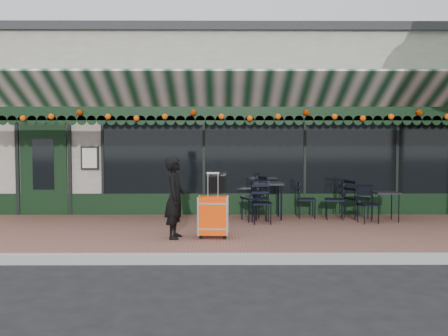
{
  "coord_description": "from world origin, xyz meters",
  "views": [
    {
      "loc": [
        -0.58,
        -7.27,
        1.85
      ],
      "look_at": [
        -0.53,
        1.6,
        1.39
      ],
      "focal_mm": 38.0,
      "sensor_mm": 36.0,
      "label": 1
    }
  ],
  "objects_px": {
    "cafe_table_a": "(385,195)",
    "chair_b_right": "(306,200)",
    "chair_a_right": "(356,199)",
    "chair_b_front": "(261,204)",
    "woman": "(175,197)",
    "chair_b_left": "(254,198)",
    "cafe_table_b": "(268,186)",
    "suitcase": "(213,216)",
    "chair_a_left": "(334,200)",
    "chair_a_front": "(368,205)"
  },
  "relations": [
    {
      "from": "chair_a_front",
      "to": "chair_b_right",
      "type": "height_order",
      "value": "chair_b_right"
    },
    {
      "from": "chair_a_right",
      "to": "chair_b_front",
      "type": "xyz_separation_m",
      "value": [
        -2.21,
        -0.69,
        -0.02
      ]
    },
    {
      "from": "suitcase",
      "to": "chair_a_left",
      "type": "height_order",
      "value": "suitcase"
    },
    {
      "from": "cafe_table_b",
      "to": "chair_b_left",
      "type": "distance_m",
      "value": 0.5
    },
    {
      "from": "cafe_table_a",
      "to": "chair_b_front",
      "type": "bearing_deg",
      "value": -173.83
    },
    {
      "from": "cafe_table_b",
      "to": "chair_b_left",
      "type": "relative_size",
      "value": 0.83
    },
    {
      "from": "chair_a_left",
      "to": "chair_a_right",
      "type": "xyz_separation_m",
      "value": [
        0.53,
        0.1,
        0.02
      ]
    },
    {
      "from": "woman",
      "to": "cafe_table_a",
      "type": "relative_size",
      "value": 2.29
    },
    {
      "from": "woman",
      "to": "suitcase",
      "type": "distance_m",
      "value": 0.76
    },
    {
      "from": "suitcase",
      "to": "chair_a_front",
      "type": "distance_m",
      "value": 3.64
    },
    {
      "from": "woman",
      "to": "chair_a_front",
      "type": "relative_size",
      "value": 1.88
    },
    {
      "from": "chair_a_left",
      "to": "chair_b_right",
      "type": "distance_m",
      "value": 0.62
    },
    {
      "from": "cafe_table_b",
      "to": "chair_a_left",
      "type": "bearing_deg",
      "value": -2.86
    },
    {
      "from": "cafe_table_b",
      "to": "chair_a_right",
      "type": "height_order",
      "value": "chair_a_right"
    },
    {
      "from": "suitcase",
      "to": "chair_a_front",
      "type": "xyz_separation_m",
      "value": [
        3.28,
        1.58,
        -0.0
      ]
    },
    {
      "from": "woman",
      "to": "chair_b_left",
      "type": "relative_size",
      "value": 1.48
    },
    {
      "from": "chair_a_right",
      "to": "chair_a_front",
      "type": "distance_m",
      "value": 0.65
    },
    {
      "from": "chair_a_left",
      "to": "chair_a_right",
      "type": "relative_size",
      "value": 0.96
    },
    {
      "from": "cafe_table_a",
      "to": "chair_a_left",
      "type": "bearing_deg",
      "value": 164.44
    },
    {
      "from": "cafe_table_a",
      "to": "chair_a_right",
      "type": "distance_m",
      "value": 0.67
    },
    {
      "from": "woman",
      "to": "cafe_table_b",
      "type": "distance_m",
      "value": 2.89
    },
    {
      "from": "woman",
      "to": "cafe_table_a",
      "type": "distance_m",
      "value": 4.78
    },
    {
      "from": "woman",
      "to": "cafe_table_a",
      "type": "bearing_deg",
      "value": -62.99
    },
    {
      "from": "suitcase",
      "to": "chair_b_front",
      "type": "relative_size",
      "value": 1.4
    },
    {
      "from": "chair_a_left",
      "to": "chair_b_right",
      "type": "xyz_separation_m",
      "value": [
        -0.59,
        0.19,
        -0.01
      ]
    },
    {
      "from": "suitcase",
      "to": "chair_a_front",
      "type": "bearing_deg",
      "value": 29.06
    },
    {
      "from": "chair_a_left",
      "to": "chair_a_front",
      "type": "xyz_separation_m",
      "value": [
        0.59,
        -0.54,
        -0.03
      ]
    },
    {
      "from": "chair_b_right",
      "to": "cafe_table_a",
      "type": "bearing_deg",
      "value": -103.18
    },
    {
      "from": "woman",
      "to": "suitcase",
      "type": "height_order",
      "value": "woman"
    },
    {
      "from": "cafe_table_b",
      "to": "chair_a_right",
      "type": "relative_size",
      "value": 0.93
    },
    {
      "from": "chair_a_left",
      "to": "chair_a_front",
      "type": "relative_size",
      "value": 1.09
    },
    {
      "from": "woman",
      "to": "chair_b_front",
      "type": "height_order",
      "value": "woman"
    },
    {
      "from": "chair_b_front",
      "to": "chair_a_right",
      "type": "bearing_deg",
      "value": 14.09
    },
    {
      "from": "cafe_table_a",
      "to": "chair_b_right",
      "type": "distance_m",
      "value": 1.71
    },
    {
      "from": "suitcase",
      "to": "chair_b_front",
      "type": "height_order",
      "value": "suitcase"
    },
    {
      "from": "suitcase",
      "to": "chair_b_right",
      "type": "bearing_deg",
      "value": 51.14
    },
    {
      "from": "suitcase",
      "to": "cafe_table_b",
      "type": "height_order",
      "value": "suitcase"
    },
    {
      "from": "cafe_table_a",
      "to": "chair_a_front",
      "type": "distance_m",
      "value": 0.55
    },
    {
      "from": "suitcase",
      "to": "chair_b_right",
      "type": "xyz_separation_m",
      "value": [
        2.09,
        2.31,
        0.02
      ]
    },
    {
      "from": "chair_a_front",
      "to": "chair_a_left",
      "type": "bearing_deg",
      "value": 128.45
    },
    {
      "from": "chair_b_left",
      "to": "chair_b_front",
      "type": "bearing_deg",
      "value": 1.46
    },
    {
      "from": "woman",
      "to": "chair_b_left",
      "type": "bearing_deg",
      "value": -34.61
    },
    {
      "from": "chair_a_right",
      "to": "chair_b_right",
      "type": "relative_size",
      "value": 1.07
    },
    {
      "from": "woman",
      "to": "chair_b_left",
      "type": "distance_m",
      "value": 2.47
    },
    {
      "from": "suitcase",
      "to": "chair_a_left",
      "type": "distance_m",
      "value": 3.42
    },
    {
      "from": "suitcase",
      "to": "woman",
      "type": "bearing_deg",
      "value": -176.36
    },
    {
      "from": "cafe_table_b",
      "to": "chair_a_front",
      "type": "xyz_separation_m",
      "value": [
        2.09,
        -0.62,
        -0.35
      ]
    },
    {
      "from": "chair_b_right",
      "to": "chair_b_front",
      "type": "distance_m",
      "value": 1.34
    },
    {
      "from": "cafe_table_a",
      "to": "chair_a_front",
      "type": "xyz_separation_m",
      "value": [
        -0.45,
        -0.25,
        -0.19
      ]
    },
    {
      "from": "woman",
      "to": "chair_a_front",
      "type": "bearing_deg",
      "value": -63.77
    }
  ]
}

